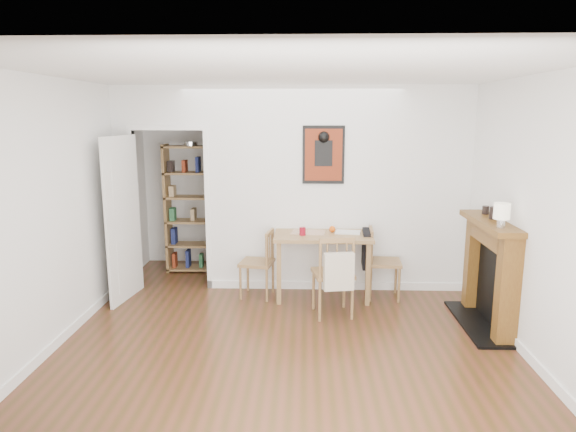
{
  "coord_description": "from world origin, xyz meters",
  "views": [
    {
      "loc": [
        0.17,
        -5.06,
        2.24
      ],
      "look_at": [
        -0.02,
        0.6,
        1.12
      ],
      "focal_mm": 32.0,
      "sensor_mm": 36.0,
      "label": 1
    }
  ],
  "objects_px": {
    "dining_table": "(323,241)",
    "chair_left": "(257,263)",
    "ceramic_jar_a": "(495,213)",
    "bookshelf": "(193,209)",
    "orange_fruit": "(332,229)",
    "mantel_lamp": "(502,213)",
    "chair_front": "(333,274)",
    "ceramic_jar_b": "(486,210)",
    "fireplace": "(491,270)",
    "chair_right": "(382,262)",
    "red_glass": "(303,231)",
    "notebook": "(348,232)"
  },
  "relations": [
    {
      "from": "dining_table",
      "to": "orange_fruit",
      "type": "height_order",
      "value": "orange_fruit"
    },
    {
      "from": "chair_right",
      "to": "notebook",
      "type": "relative_size",
      "value": 2.92
    },
    {
      "from": "chair_front",
      "to": "ceramic_jar_b",
      "type": "bearing_deg",
      "value": 3.39
    },
    {
      "from": "bookshelf",
      "to": "orange_fruit",
      "type": "height_order",
      "value": "bookshelf"
    },
    {
      "from": "fireplace",
      "to": "notebook",
      "type": "xyz_separation_m",
      "value": [
        -1.45,
        0.88,
        0.2
      ]
    },
    {
      "from": "bookshelf",
      "to": "notebook",
      "type": "height_order",
      "value": "bookshelf"
    },
    {
      "from": "ceramic_jar_a",
      "to": "fireplace",
      "type": "bearing_deg",
      "value": -101.68
    },
    {
      "from": "chair_left",
      "to": "chair_front",
      "type": "xyz_separation_m",
      "value": [
        0.91,
        -0.57,
        0.05
      ]
    },
    {
      "from": "orange_fruit",
      "to": "ceramic_jar_a",
      "type": "xyz_separation_m",
      "value": [
        1.66,
        -0.85,
        0.38
      ]
    },
    {
      "from": "chair_left",
      "to": "red_glass",
      "type": "height_order",
      "value": "red_glass"
    },
    {
      "from": "chair_left",
      "to": "notebook",
      "type": "xyz_separation_m",
      "value": [
        1.13,
        0.08,
        0.39
      ]
    },
    {
      "from": "fireplace",
      "to": "ceramic_jar_b",
      "type": "distance_m",
      "value": 0.67
    },
    {
      "from": "red_glass",
      "to": "orange_fruit",
      "type": "relative_size",
      "value": 1.28
    },
    {
      "from": "fireplace",
      "to": "orange_fruit",
      "type": "bearing_deg",
      "value": 151.11
    },
    {
      "from": "mantel_lamp",
      "to": "ceramic_jar_b",
      "type": "bearing_deg",
      "value": 82.31
    },
    {
      "from": "dining_table",
      "to": "notebook",
      "type": "bearing_deg",
      "value": 5.26
    },
    {
      "from": "fireplace",
      "to": "ceramic_jar_b",
      "type": "height_order",
      "value": "ceramic_jar_b"
    },
    {
      "from": "dining_table",
      "to": "bookshelf",
      "type": "distance_m",
      "value": 2.1
    },
    {
      "from": "chair_front",
      "to": "notebook",
      "type": "distance_m",
      "value": 0.76
    },
    {
      "from": "dining_table",
      "to": "ceramic_jar_a",
      "type": "bearing_deg",
      "value": -24.05
    },
    {
      "from": "red_glass",
      "to": "ceramic_jar_b",
      "type": "relative_size",
      "value": 1.08
    },
    {
      "from": "chair_left",
      "to": "chair_right",
      "type": "xyz_separation_m",
      "value": [
        1.55,
        0.03,
        0.03
      ]
    },
    {
      "from": "chair_right",
      "to": "fireplace",
      "type": "bearing_deg",
      "value": -38.73
    },
    {
      "from": "chair_front",
      "to": "ceramic_jar_b",
      "type": "height_order",
      "value": "ceramic_jar_b"
    },
    {
      "from": "mantel_lamp",
      "to": "ceramic_jar_a",
      "type": "bearing_deg",
      "value": 77.7
    },
    {
      "from": "chair_right",
      "to": "red_glass",
      "type": "xyz_separation_m",
      "value": [
        -0.99,
        -0.09,
        0.4
      ]
    },
    {
      "from": "chair_left",
      "to": "mantel_lamp",
      "type": "height_order",
      "value": "mantel_lamp"
    },
    {
      "from": "red_glass",
      "to": "fireplace",
      "type": "bearing_deg",
      "value": -19.94
    },
    {
      "from": "notebook",
      "to": "mantel_lamp",
      "type": "distance_m",
      "value": 1.93
    },
    {
      "from": "bookshelf",
      "to": "red_glass",
      "type": "xyz_separation_m",
      "value": [
        1.58,
        -1.14,
        -0.05
      ]
    },
    {
      "from": "orange_fruit",
      "to": "ceramic_jar_a",
      "type": "distance_m",
      "value": 1.9
    },
    {
      "from": "ceramic_jar_b",
      "to": "chair_right",
      "type": "bearing_deg",
      "value": 154.36
    },
    {
      "from": "chair_right",
      "to": "notebook",
      "type": "height_order",
      "value": "chair_right"
    },
    {
      "from": "mantel_lamp",
      "to": "ceramic_jar_a",
      "type": "xyz_separation_m",
      "value": [
        0.1,
        0.45,
        -0.09
      ]
    },
    {
      "from": "chair_front",
      "to": "ceramic_jar_a",
      "type": "xyz_separation_m",
      "value": [
        1.68,
        -0.17,
        0.74
      ]
    },
    {
      "from": "notebook",
      "to": "ceramic_jar_b",
      "type": "bearing_deg",
      "value": -20.75
    },
    {
      "from": "chair_right",
      "to": "chair_front",
      "type": "distance_m",
      "value": 0.88
    },
    {
      "from": "chair_front",
      "to": "fireplace",
      "type": "height_order",
      "value": "fireplace"
    },
    {
      "from": "chair_left",
      "to": "red_glass",
      "type": "xyz_separation_m",
      "value": [
        0.57,
        -0.07,
        0.43
      ]
    },
    {
      "from": "chair_left",
      "to": "notebook",
      "type": "height_order",
      "value": "chair_left"
    },
    {
      "from": "ceramic_jar_b",
      "to": "ceramic_jar_a",
      "type": "bearing_deg",
      "value": -89.76
    },
    {
      "from": "fireplace",
      "to": "ceramic_jar_a",
      "type": "bearing_deg",
      "value": 78.32
    },
    {
      "from": "notebook",
      "to": "chair_right",
      "type": "bearing_deg",
      "value": -7.69
    },
    {
      "from": "bookshelf",
      "to": "orange_fruit",
      "type": "relative_size",
      "value": 23.7
    },
    {
      "from": "bookshelf",
      "to": "orange_fruit",
      "type": "distance_m",
      "value": 2.17
    },
    {
      "from": "dining_table",
      "to": "chair_left",
      "type": "height_order",
      "value": "chair_left"
    },
    {
      "from": "ceramic_jar_a",
      "to": "chair_right",
      "type": "bearing_deg",
      "value": 143.63
    },
    {
      "from": "chair_left",
      "to": "fireplace",
      "type": "xyz_separation_m",
      "value": [
        2.58,
        -0.8,
        0.19
      ]
    },
    {
      "from": "dining_table",
      "to": "chair_left",
      "type": "xyz_separation_m",
      "value": [
        -0.82,
        -0.05,
        -0.28
      ]
    },
    {
      "from": "fireplace",
      "to": "dining_table",
      "type": "bearing_deg",
      "value": 154.25
    }
  ]
}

